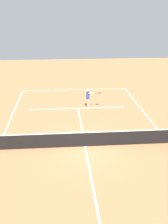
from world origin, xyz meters
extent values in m
plane|color=#D37A4C|center=(0.00, 0.00, 0.00)|extent=(60.00, 60.00, 0.00)
cube|color=white|center=(0.00, -12.32, 0.00)|extent=(10.45, 0.10, 0.01)
cube|color=white|center=(0.00, -6.77, 0.00)|extent=(7.84, 0.10, 0.01)
cube|color=white|center=(0.00, 0.00, 0.00)|extent=(0.10, 13.55, 0.01)
cube|color=black|center=(0.00, 0.00, 0.46)|extent=(11.05, 0.03, 0.91)
cube|color=white|center=(0.00, 0.00, 0.93)|extent=(11.05, 0.04, 0.06)
cylinder|color=beige|center=(-0.83, -7.00, 0.38)|extent=(0.12, 0.12, 0.75)
cylinder|color=beige|center=(-0.85, -6.80, 0.38)|extent=(0.12, 0.12, 0.75)
cylinder|color=#2647B7|center=(-0.84, -6.90, 1.05)|extent=(0.28, 0.28, 0.59)
sphere|color=beige|center=(-0.84, -6.90, 1.51)|extent=(0.21, 0.21, 0.21)
cylinder|color=beige|center=(-0.82, -7.08, 1.08)|extent=(0.09, 0.09, 0.52)
cylinder|color=beige|center=(-1.12, -6.74, 1.28)|extent=(0.53, 0.15, 0.09)
cylinder|color=black|center=(-1.51, -6.79, 1.28)|extent=(0.26, 0.06, 0.04)
ellipsoid|color=red|center=(-1.80, -6.82, 1.28)|extent=(0.35, 0.31, 0.04)
sphere|color=#CCE033|center=(-1.80, -4.28, 0.03)|extent=(0.07, 0.07, 0.07)
camera|label=1|loc=(1.34, 14.93, 7.92)|focal=44.52mm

